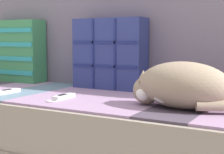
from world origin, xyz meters
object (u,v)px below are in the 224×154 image
object	(u,v)px
sleeping_cat	(179,86)
couch	(72,127)
throw_pillow_quilted	(110,54)
throw_pillow_striped	(16,51)
game_remote_far	(63,97)
game_remote_near	(7,92)

from	to	relation	value
sleeping_cat	couch	bearing A→B (deg)	166.46
throw_pillow_quilted	sleeping_cat	xyz separation A→B (m)	(0.52, -0.35, -0.11)
couch	throw_pillow_striped	xyz separation A→B (m)	(-0.59, 0.20, 0.39)
couch	sleeping_cat	size ratio (longest dim) A/B	4.46
throw_pillow_quilted	throw_pillow_striped	distance (m)	0.71
throw_pillow_quilted	sleeping_cat	world-z (taller)	throw_pillow_quilted
throw_pillow_quilted	throw_pillow_striped	xyz separation A→B (m)	(-0.71, -0.00, 0.00)
game_remote_far	throw_pillow_quilted	bearing A→B (deg)	86.92
couch	game_remote_near	xyz separation A→B (m)	(-0.25, -0.21, 0.20)
sleeping_cat	game_remote_near	size ratio (longest dim) A/B	2.47
throw_pillow_quilted	sleeping_cat	distance (m)	0.64
couch	game_remote_near	world-z (taller)	game_remote_near
throw_pillow_quilted	sleeping_cat	bearing A→B (deg)	-34.49
throw_pillow_striped	game_remote_near	world-z (taller)	throw_pillow_striped
couch	throw_pillow_striped	world-z (taller)	throw_pillow_striped
couch	throw_pillow_striped	distance (m)	0.73
game_remote_near	game_remote_far	world-z (taller)	same
couch	game_remote_near	distance (m)	0.38
game_remote_near	game_remote_far	xyz separation A→B (m)	(0.35, 0.01, -0.00)
throw_pillow_quilted	throw_pillow_striped	bearing A→B (deg)	-179.96
sleeping_cat	game_remote_far	xyz separation A→B (m)	(-0.54, -0.05, -0.08)
sleeping_cat	game_remote_near	xyz separation A→B (m)	(-0.88, -0.06, -0.08)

